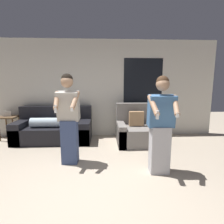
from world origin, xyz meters
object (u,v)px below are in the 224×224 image
object	(u,v)px
person_right	(161,125)
armchair	(136,131)
person_left	(69,119)
side_table	(9,120)
couch	(54,129)

from	to	relation	value
person_right	armchair	bearing A→B (deg)	93.97
person_right	person_left	bearing A→B (deg)	164.35
armchair	person_right	bearing A→B (deg)	-86.03
side_table	armchair	bearing A→B (deg)	-7.84
person_left	person_right	world-z (taller)	person_left
couch	person_right	distance (m)	2.92
armchair	person_right	world-z (taller)	person_right
couch	person_right	world-z (taller)	person_right
person_left	person_right	bearing A→B (deg)	-15.65
person_left	person_right	distance (m)	1.63
armchair	person_right	xyz separation A→B (m)	(0.11, -1.54, 0.50)
couch	armchair	xyz separation A→B (m)	(2.13, -0.27, 0.01)
person_left	person_right	size ratio (longest dim) A/B	1.03
armchair	person_right	size ratio (longest dim) A/B	0.61
armchair	side_table	distance (m)	3.41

